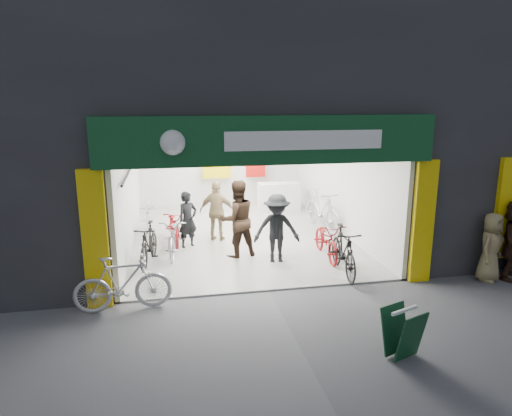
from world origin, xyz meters
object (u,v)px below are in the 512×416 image
object	(u,v)px
pedestrian_near	(491,247)
parked_bike	(123,283)
sandwich_board	(403,332)
bike_left_front	(175,236)
bike_right_front	(343,251)

from	to	relation	value
pedestrian_near	parked_bike	bearing A→B (deg)	147.29
sandwich_board	bike_left_front	bearing A→B (deg)	100.63
pedestrian_near	bike_right_front	bearing A→B (deg)	130.18
parked_bike	bike_left_front	bearing A→B (deg)	-22.46
bike_right_front	pedestrian_near	size ratio (longest dim) A/B	1.21
parked_bike	bike_right_front	bearing A→B (deg)	-82.61
bike_left_front	sandwich_board	xyz separation A→B (m)	(3.22, -5.36, -0.07)
pedestrian_near	sandwich_board	distance (m)	4.11
parked_bike	pedestrian_near	xyz separation A→B (m)	(7.53, 0.00, 0.21)
bike_left_front	bike_right_front	xyz separation A→B (m)	(3.60, -2.04, 0.05)
bike_left_front	parked_bike	world-z (taller)	parked_bike
pedestrian_near	bike_left_front	bearing A→B (deg)	123.02
sandwich_board	pedestrian_near	bearing A→B (deg)	15.87
bike_left_front	pedestrian_near	size ratio (longest dim) A/B	1.26
bike_left_front	parked_bike	distance (m)	3.11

